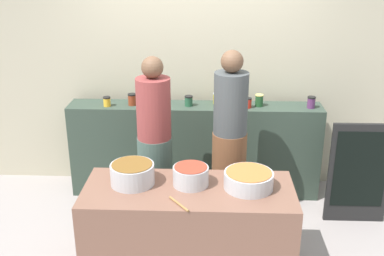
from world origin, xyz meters
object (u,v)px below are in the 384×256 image
at_px(preserve_jar_1, 132,99).
at_px(wooden_spoon, 179,204).
at_px(preserve_jar_2, 189,101).
at_px(cook_in_cap, 229,148).
at_px(preserve_jar_0, 107,101).
at_px(cook_with_tongs, 155,153).
at_px(preserve_jar_5, 248,103).
at_px(cooking_pot_right, 249,180).
at_px(cooking_pot_left, 132,174).
at_px(preserve_jar_3, 217,98).
at_px(preserve_jar_6, 259,100).
at_px(cooking_pot_center, 191,176).
at_px(preserve_jar_4, 230,99).
at_px(chalkboard_sign, 359,173).
at_px(preserve_jar_7, 311,102).

bearing_deg(preserve_jar_1, wooden_spoon, -69.74).
xyz_separation_m(preserve_jar_2, cook_in_cap, (0.42, -0.59, -0.28)).
relative_size(preserve_jar_0, cook_with_tongs, 0.06).
height_order(preserve_jar_5, cooking_pot_right, preserve_jar_5).
bearing_deg(cooking_pot_left, preserve_jar_3, 63.70).
bearing_deg(preserve_jar_6, cooking_pot_center, -116.46).
relative_size(preserve_jar_4, cooking_pot_center, 0.39).
xyz_separation_m(preserve_jar_3, cooking_pot_left, (-0.69, -1.40, -0.21)).
height_order(wooden_spoon, cook_in_cap, cook_in_cap).
bearing_deg(preserve_jar_1, cooking_pot_center, -62.64).
xyz_separation_m(preserve_jar_3, chalkboard_sign, (1.39, -0.62, -0.55)).
distance_m(preserve_jar_5, cooking_pot_center, 1.40).
bearing_deg(preserve_jar_7, chalkboard_sign, -51.59).
xyz_separation_m(preserve_jar_1, cooking_pot_center, (0.68, -1.31, -0.22)).
distance_m(preserve_jar_3, cooking_pot_left, 1.57).
height_order(preserve_jar_1, cooking_pot_left, preserve_jar_1).
bearing_deg(cooking_pot_right, preserve_jar_4, 94.38).
bearing_deg(cook_in_cap, preserve_jar_5, 69.49).
xyz_separation_m(preserve_jar_4, preserve_jar_6, (0.31, -0.05, 0.01)).
bearing_deg(cooking_pot_left, preserve_jar_7, 37.69).
bearing_deg(cook_with_tongs, wooden_spoon, -73.03).
height_order(preserve_jar_1, cooking_pot_right, preserve_jar_1).
xyz_separation_m(cooking_pot_center, wooden_spoon, (-0.07, -0.33, -0.07)).
xyz_separation_m(preserve_jar_6, cooking_pot_center, (-0.66, -1.33, -0.22)).
bearing_deg(preserve_jar_6, preserve_jar_5, -153.27).
distance_m(preserve_jar_2, cook_with_tongs, 0.80).
bearing_deg(cook_with_tongs, preserve_jar_2, 67.16).
relative_size(preserve_jar_6, cooking_pot_center, 0.44).
height_order(preserve_jar_3, wooden_spoon, preserve_jar_3).
xyz_separation_m(preserve_jar_7, cook_in_cap, (-0.86, -0.57, -0.28)).
bearing_deg(preserve_jar_2, cook_with_tongs, -112.84).
bearing_deg(preserve_jar_6, wooden_spoon, -113.95).
bearing_deg(cooking_pot_center, preserve_jar_0, 126.60).
distance_m(preserve_jar_2, wooden_spoon, 1.66).
bearing_deg(preserve_jar_1, preserve_jar_5, -1.91).
distance_m(preserve_jar_1, cook_with_tongs, 0.81).
distance_m(preserve_jar_1, preserve_jar_7, 1.88).
bearing_deg(preserve_jar_6, cooking_pot_right, -98.26).
xyz_separation_m(preserve_jar_4, cook_with_tongs, (-0.72, -0.75, -0.30)).
relative_size(preserve_jar_4, cook_in_cap, 0.07).
bearing_deg(preserve_jar_3, wooden_spoon, -99.54).
bearing_deg(preserve_jar_1, preserve_jar_7, -0.58).
bearing_deg(chalkboard_sign, cook_with_tongs, -175.77).
bearing_deg(preserve_jar_0, chalkboard_sign, -10.86).
xyz_separation_m(preserve_jar_0, cooking_pot_left, (0.46, -1.26, -0.21)).
xyz_separation_m(preserve_jar_0, cooking_pot_right, (1.40, -1.29, -0.22)).
bearing_deg(cook_in_cap, cooking_pot_left, -138.49).
relative_size(preserve_jar_2, preserve_jar_7, 0.90).
bearing_deg(cooking_pot_center, cooking_pot_left, 179.89).
bearing_deg(cooking_pot_right, preserve_jar_6, 81.74).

